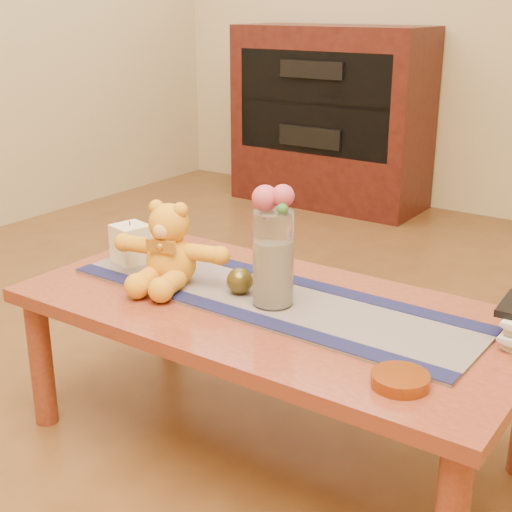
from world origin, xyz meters
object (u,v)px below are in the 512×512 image
Objects in this scene: glass_vase at (273,259)px; tv_remote at (512,304)px; bronze_ball at (240,281)px; teddy_bear at (171,244)px; amber_dish at (400,380)px; pillar_candle at (131,243)px; book_bottom at (509,330)px.

tv_remote is at bearing 17.47° from glass_vase.
glass_vase is 0.15m from bronze_ball.
glass_vase is at bearing -165.29° from tv_remote.
teddy_bear is 2.67× the size of amber_dish.
pillar_candle is 0.93× the size of amber_dish.
book_bottom is 0.08m from tv_remote.
book_bottom is at bearing 14.76° from bronze_ball.
pillar_candle is at bearing -175.06° from tv_remote.
glass_vase is at bearing -167.38° from book_bottom.
glass_vase is 0.61m from tv_remote.
bronze_ball reaches higher than book_bottom.
pillar_candle is 0.53× the size of book_bottom.
tv_remote is at bearing 0.29° from teddy_bear.
book_bottom is 1.75× the size of amber_dish.
bronze_ball is at bearing -168.77° from tv_remote.
pillar_candle reaches higher than amber_dish.
book_bottom is at bearing 0.89° from teddy_bear.
bronze_ball is (0.44, -0.02, -0.02)m from pillar_candle.
bronze_ball reaches higher than amber_dish.
pillar_candle reaches higher than bronze_ball.
amber_dish is at bearing -24.94° from teddy_bear.
teddy_bear is 0.95m from book_bottom.
teddy_bear is at bearing -171.91° from book_bottom.
tv_remote is (1.13, 0.15, 0.02)m from pillar_candle.
pillar_candle is 0.75× the size of tv_remote.
pillar_candle is at bearing 167.23° from amber_dish.
teddy_bear is 0.82m from amber_dish.
teddy_bear is at bearing -15.58° from pillar_candle.
glass_vase is 1.62× the size of tv_remote.
teddy_bear is 2.13× the size of tv_remote.
bronze_ball is (-0.12, 0.01, -0.09)m from glass_vase.
tv_remote is (0.70, 0.17, 0.04)m from bronze_ball.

